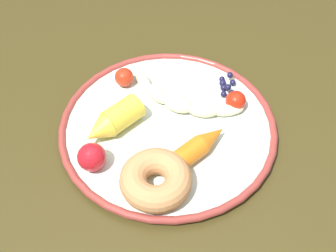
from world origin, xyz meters
name	(u,v)px	position (x,y,z in m)	size (l,w,h in m)	color
dining_table	(137,176)	(0.00, 0.00, 0.63)	(1.00, 0.83, 0.72)	#3C3214
plate	(168,127)	(-0.06, -0.02, 0.73)	(0.35, 0.35, 0.02)	silver
banana	(180,100)	(-0.08, -0.07, 0.74)	(0.18, 0.12, 0.03)	#F0E8B3
carrot_orange	(196,149)	(-0.09, 0.04, 0.75)	(0.11, 0.10, 0.03)	orange
carrot_yellow	(113,121)	(0.03, -0.02, 0.75)	(0.10, 0.10, 0.04)	yellow
donut	(156,180)	(-0.03, 0.09, 0.75)	(0.10, 0.10, 0.04)	tan
blueberry_pile	(227,86)	(-0.16, -0.10, 0.74)	(0.03, 0.05, 0.02)	#191638
tomato_near	(124,77)	(0.01, -0.12, 0.75)	(0.03, 0.03, 0.03)	red
tomato_mid	(92,157)	(0.06, 0.05, 0.75)	(0.04, 0.04, 0.04)	red
tomato_far	(236,101)	(-0.17, -0.06, 0.75)	(0.03, 0.03, 0.03)	red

